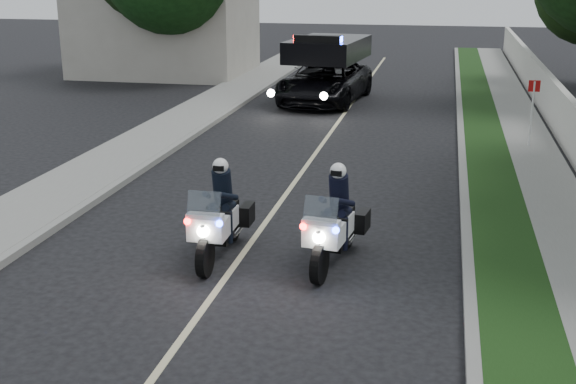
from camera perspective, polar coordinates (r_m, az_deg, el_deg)
ground at (r=10.73m, az=-8.79°, el=-11.90°), size 120.00×120.00×0.00m
curb_right at (r=19.43m, az=13.33°, el=1.42°), size 0.20×60.00×0.15m
grass_verge at (r=19.46m, az=15.39°, el=1.30°), size 1.20×60.00×0.16m
sidewalk_right at (r=19.59m, az=19.18°, el=1.06°), size 1.40×60.00×0.16m
curb_left at (r=20.85m, az=-9.80°, el=2.70°), size 0.20×60.00×0.15m
sidewalk_left at (r=21.27m, az=-12.56°, el=2.83°), size 2.00×60.00×0.16m
building_far at (r=37.30m, az=-9.56°, el=14.30°), size 8.00×6.00×7.00m
lane_marking at (r=19.75m, az=1.36°, el=1.93°), size 0.12×50.00×0.01m
police_moto_left at (r=13.80m, az=-5.21°, el=-4.97°), size 0.79×2.18×1.85m
police_moto_right at (r=13.47m, az=3.57°, el=-5.50°), size 1.03×2.25×1.85m
police_suv at (r=29.40m, az=2.85°, el=6.94°), size 3.34×6.16×2.87m
bicycle at (r=31.26m, az=1.67°, el=7.56°), size 0.62×1.71×0.89m
cyclist at (r=31.26m, az=1.67°, el=7.56°), size 0.60×0.43×1.55m
sign_post at (r=22.66m, az=18.01°, el=3.06°), size 0.35×0.35×2.11m
tree_left_near at (r=34.70m, az=-8.75°, el=8.33°), size 7.47×7.47×9.98m
tree_left_far at (r=36.14m, az=-9.49°, el=8.63°), size 7.40×7.40×10.79m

